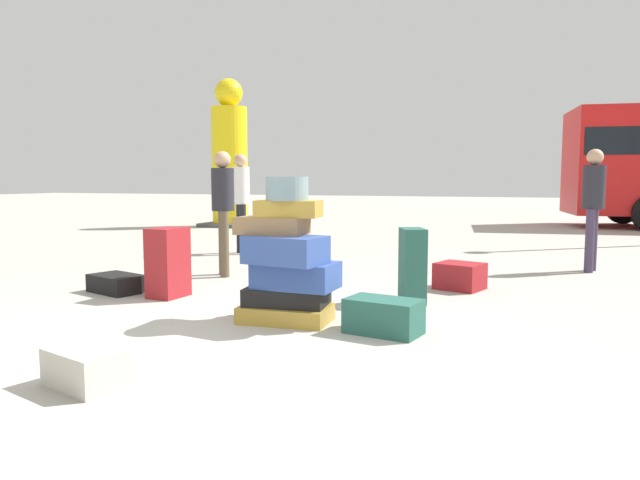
{
  "coord_description": "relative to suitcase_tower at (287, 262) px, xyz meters",
  "views": [
    {
      "loc": [
        2.31,
        -4.26,
        1.29
      ],
      "look_at": [
        0.23,
        1.52,
        0.66
      ],
      "focal_mm": 33.33,
      "sensor_mm": 36.0,
      "label": 1
    }
  ],
  "objects": [
    {
      "name": "ground_plane",
      "position": [
        -0.25,
        -0.6,
        -0.55
      ],
      "size": [
        80.0,
        80.0,
        0.0
      ],
      "primitive_type": "plane",
      "color": "#ADA89E"
    },
    {
      "name": "suitcase_tower",
      "position": [
        0.0,
        0.0,
        0.0
      ],
      "size": [
        0.91,
        0.65,
        1.31
      ],
      "color": "#B28C33",
      "rests_on": "ground"
    },
    {
      "name": "suitcase_cream_behind_tower",
      "position": [
        -0.53,
        -1.98,
        -0.43
      ],
      "size": [
        0.57,
        0.46,
        0.23
      ],
      "primitive_type": "cube",
      "rotation": [
        0.0,
        0.0,
        -0.3
      ],
      "color": "beige",
      "rests_on": "ground"
    },
    {
      "name": "suitcase_maroon_left_side",
      "position": [
        1.28,
        2.16,
        -0.39
      ],
      "size": [
        0.62,
        0.57,
        0.31
      ],
      "primitive_type": "cube",
      "rotation": [
        0.0,
        0.0,
        -0.33
      ],
      "color": "maroon",
      "rests_on": "ground"
    },
    {
      "name": "suitcase_maroon_white_trunk",
      "position": [
        -1.67,
        0.61,
        -0.17
      ],
      "size": [
        0.35,
        0.44,
        0.76
      ],
      "primitive_type": "cube",
      "rotation": [
        0.0,
        0.0,
        -0.08
      ],
      "color": "maroon",
      "rests_on": "ground"
    },
    {
      "name": "suitcase_teal_foreground_near",
      "position": [
        0.9,
        1.22,
        -0.16
      ],
      "size": [
        0.36,
        0.43,
        0.78
      ],
      "primitive_type": "cube",
      "rotation": [
        0.0,
        0.0,
        0.41
      ],
      "color": "#26594C",
      "rests_on": "ground"
    },
    {
      "name": "suitcase_black_right_side",
      "position": [
        -2.38,
        0.64,
        -0.45
      ],
      "size": [
        0.72,
        0.58,
        0.2
      ],
      "primitive_type": "cube",
      "rotation": [
        0.0,
        0.0,
        -0.32
      ],
      "color": "black",
      "rests_on": "ground"
    },
    {
      "name": "suitcase_teal_upright_blue",
      "position": [
        0.92,
        -0.11,
        -0.4
      ],
      "size": [
        0.67,
        0.47,
        0.29
      ],
      "primitive_type": "cube",
      "rotation": [
        0.0,
        0.0,
        -0.2
      ],
      "color": "#26594C",
      "rests_on": "ground"
    },
    {
      "name": "person_bearded_onlooker",
      "position": [
        -2.68,
        4.31,
        0.48
      ],
      "size": [
        0.3,
        0.3,
        1.72
      ],
      "rotation": [
        0.0,
        0.0,
        -0.87
      ],
      "color": "black",
      "rests_on": "ground"
    },
    {
      "name": "person_tourist_with_camera",
      "position": [
        2.84,
        4.14,
        0.47
      ],
      "size": [
        0.3,
        0.33,
        1.7
      ],
      "rotation": [
        0.0,
        0.0,
        -1.84
      ],
      "color": "#3F334C",
      "rests_on": "ground"
    },
    {
      "name": "person_passerby_in_red",
      "position": [
        -1.8,
        2.09,
        0.44
      ],
      "size": [
        0.3,
        0.3,
        1.65
      ],
      "rotation": [
        0.0,
        0.0,
        -0.98
      ],
      "color": "brown",
      "rests_on": "ground"
    },
    {
      "name": "yellow_dummy_statue",
      "position": [
        -5.74,
        9.6,
        1.22
      ],
      "size": [
        1.35,
        1.35,
        3.97
      ],
      "color": "yellow",
      "rests_on": "ground"
    }
  ]
}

